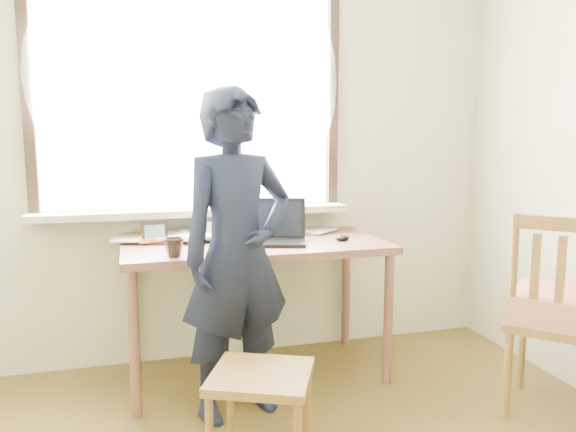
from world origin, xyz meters
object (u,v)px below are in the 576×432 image
object	(u,v)px
desk	(256,256)
side_chair	(562,310)
mug_dark	(174,247)
work_chair	(261,387)
person	(237,254)
mug_white	(217,229)
laptop	(274,232)

from	to	relation	value
desk	side_chair	xyz separation A→B (m)	(1.33, -0.86, -0.17)
mug_dark	work_chair	xyz separation A→B (m)	(0.29, -0.63, -0.48)
side_chair	mug_dark	bearing A→B (deg)	161.55
desk	work_chair	world-z (taller)	desk
desk	mug_dark	world-z (taller)	mug_dark
work_chair	person	distance (m)	0.67
mug_white	mug_dark	size ratio (longest dim) A/B	1.30
laptop	person	distance (m)	0.47
laptop	mug_dark	size ratio (longest dim) A/B	4.14
laptop	side_chair	world-z (taller)	laptop
laptop	mug_white	xyz separation A→B (m)	(-0.29, 0.22, -0.01)
mug_dark	work_chair	world-z (taller)	mug_dark
laptop	person	bearing A→B (deg)	-127.19
laptop	work_chair	distance (m)	1.03
work_chair	person	world-z (taller)	person
desk	side_chair	size ratio (longest dim) A/B	1.44
work_chair	side_chair	distance (m)	1.53
mug_dark	work_chair	size ratio (longest dim) A/B	0.19
mug_white	side_chair	world-z (taller)	side_chair
mug_white	laptop	bearing A→B (deg)	-38.05
mug_white	person	distance (m)	0.60
desk	person	distance (m)	0.45
desk	work_chair	bearing A→B (deg)	-101.42
work_chair	side_chair	bearing A→B (deg)	1.25
desk	mug_dark	distance (m)	0.55
laptop	side_chair	bearing A→B (deg)	-34.03
mug_white	mug_dark	bearing A→B (deg)	-121.98
mug_white	mug_dark	xyz separation A→B (m)	(-0.28, -0.46, -0.00)
desk	mug_dark	size ratio (longest dim) A/B	14.57
mug_dark	work_chair	distance (m)	0.85
mug_white	person	xyz separation A→B (m)	(0.01, -0.60, -0.03)
mug_white	person	size ratio (longest dim) A/B	0.08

